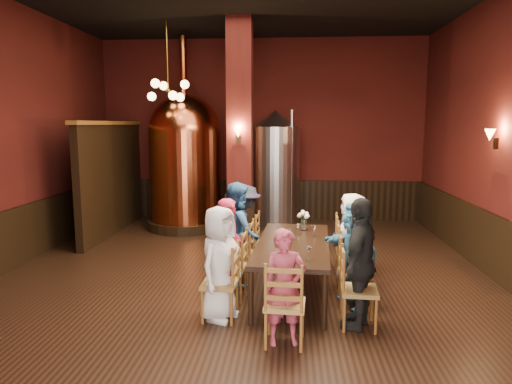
# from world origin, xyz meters

# --- Properties ---
(room) EXTENTS (10.00, 10.02, 4.50)m
(room) POSITION_xyz_m (0.00, 0.00, 2.25)
(room) COLOR black
(room) RESTS_ON ground
(wainscot_back) EXTENTS (7.90, 0.08, 1.00)m
(wainscot_back) POSITION_xyz_m (0.00, 4.96, 0.50)
(wainscot_back) COLOR black
(wainscot_back) RESTS_ON ground
(column) EXTENTS (0.58, 0.58, 4.50)m
(column) POSITION_xyz_m (-0.30, 2.80, 2.25)
(column) COLOR #4A130F
(column) RESTS_ON ground
(partition) EXTENTS (0.22, 3.50, 2.40)m
(partition) POSITION_xyz_m (-3.20, 3.20, 1.20)
(partition) COLOR black
(partition) RESTS_ON ground
(pendant_cluster) EXTENTS (0.90, 0.90, 1.70)m
(pendant_cluster) POSITION_xyz_m (-1.80, 2.90, 3.10)
(pendant_cluster) COLOR #A57226
(pendant_cluster) RESTS_ON room
(sconce_wall) EXTENTS (0.20, 0.20, 0.36)m
(sconce_wall) POSITION_xyz_m (3.90, 0.80, 2.20)
(sconce_wall) COLOR black
(sconce_wall) RESTS_ON room
(sconce_column) EXTENTS (0.20, 0.20, 0.36)m
(sconce_column) POSITION_xyz_m (-0.30, 2.50, 2.20)
(sconce_column) COLOR black
(sconce_column) RESTS_ON column
(dining_table) EXTENTS (1.15, 2.46, 0.75)m
(dining_table) POSITION_xyz_m (0.78, -0.21, 0.69)
(dining_table) COLOR black
(dining_table) RESTS_ON ground
(chair_0) EXTENTS (0.49, 0.49, 0.92)m
(chair_0) POSITION_xyz_m (-0.13, -1.15, 0.46)
(chair_0) COLOR brown
(chair_0) RESTS_ON ground
(person_0) EXTENTS (0.69, 0.82, 1.43)m
(person_0) POSITION_xyz_m (-0.13, -1.15, 0.72)
(person_0) COLOR silver
(person_0) RESTS_ON ground
(chair_1) EXTENTS (0.49, 0.49, 0.92)m
(chair_1) POSITION_xyz_m (-0.09, -0.48, 0.46)
(chair_1) COLOR brown
(chair_1) RESTS_ON ground
(person_1) EXTENTS (0.37, 0.54, 1.42)m
(person_1) POSITION_xyz_m (-0.09, -0.48, 0.71)
(person_1) COLOR #A81C39
(person_1) RESTS_ON ground
(chair_2) EXTENTS (0.49, 0.49, 0.92)m
(chair_2) POSITION_xyz_m (-0.05, 0.17, 0.46)
(chair_2) COLOR brown
(chair_2) RESTS_ON ground
(person_2) EXTENTS (0.58, 0.83, 1.56)m
(person_2) POSITION_xyz_m (-0.05, 0.17, 0.78)
(person_2) COLOR #285487
(person_2) RESTS_ON ground
(chair_3) EXTENTS (0.49, 0.49, 0.92)m
(chair_3) POSITION_xyz_m (-0.01, 0.84, 0.46)
(chair_3) COLOR brown
(chair_3) RESTS_ON ground
(person_3) EXTENTS (0.79, 1.04, 1.43)m
(person_3) POSITION_xyz_m (-0.01, 0.84, 0.71)
(person_3) COLOR black
(person_3) RESTS_ON ground
(chair_4) EXTENTS (0.49, 0.49, 0.92)m
(chair_4) POSITION_xyz_m (1.56, -1.26, 0.46)
(chair_4) COLOR brown
(chair_4) RESTS_ON ground
(person_4) EXTENTS (0.73, 1.00, 1.58)m
(person_4) POSITION_xyz_m (1.56, -1.26, 0.79)
(person_4) COLOR black
(person_4) RESTS_ON ground
(chair_5) EXTENTS (0.49, 0.49, 0.92)m
(chair_5) POSITION_xyz_m (1.61, -0.59, 0.46)
(chair_5) COLOR brown
(chair_5) RESTS_ON ground
(person_5) EXTENTS (0.81, 1.39, 1.42)m
(person_5) POSITION_xyz_m (1.61, -0.59, 0.71)
(person_5) COLOR teal
(person_5) RESTS_ON ground
(chair_6) EXTENTS (0.49, 0.49, 0.92)m
(chair_6) POSITION_xyz_m (1.65, 0.07, 0.46)
(chair_6) COLOR brown
(chair_6) RESTS_ON ground
(person_6) EXTENTS (0.56, 0.76, 1.42)m
(person_6) POSITION_xyz_m (1.65, 0.07, 0.71)
(person_6) COLOR silver
(person_6) RESTS_ON ground
(chair_7) EXTENTS (0.49, 0.49, 0.92)m
(chair_7) POSITION_xyz_m (1.69, 0.73, 0.46)
(chair_7) COLOR brown
(chair_7) RESTS_ON ground
(person_7) EXTENTS (0.43, 0.69, 1.31)m
(person_7) POSITION_xyz_m (1.69, 0.73, 0.66)
(person_7) COLOR black
(person_7) RESTS_ON ground
(chair_8) EXTENTS (0.49, 0.49, 0.92)m
(chair_8) POSITION_xyz_m (0.68, -1.76, 0.46)
(chair_8) COLOR brown
(chair_8) RESTS_ON ground
(person_8) EXTENTS (0.53, 0.40, 1.30)m
(person_8) POSITION_xyz_m (0.68, -1.76, 0.65)
(person_8) COLOR #983245
(person_8) RESTS_ON ground
(copper_kettle) EXTENTS (2.14, 2.14, 4.36)m
(copper_kettle) POSITION_xyz_m (-1.69, 3.83, 1.59)
(copper_kettle) COLOR black
(copper_kettle) RESTS_ON ground
(steel_vessel) EXTENTS (1.47, 1.47, 2.73)m
(steel_vessel) POSITION_xyz_m (0.38, 4.12, 1.37)
(steel_vessel) COLOR #B2B2B7
(steel_vessel) RESTS_ON ground
(rose_vase) EXTENTS (0.19, 0.19, 0.32)m
(rose_vase) POSITION_xyz_m (0.95, 0.54, 0.96)
(rose_vase) COLOR white
(rose_vase) RESTS_ON dining_table
(wine_glass_0) EXTENTS (0.07, 0.07, 0.17)m
(wine_glass_0) POSITION_xyz_m (0.62, -0.85, 0.83)
(wine_glass_0) COLOR white
(wine_glass_0) RESTS_ON dining_table
(wine_glass_1) EXTENTS (0.07, 0.07, 0.17)m
(wine_glass_1) POSITION_xyz_m (0.73, -0.11, 0.83)
(wine_glass_1) COLOR white
(wine_glass_1) RESTS_ON dining_table
(wine_glass_2) EXTENTS (0.07, 0.07, 0.17)m
(wine_glass_2) POSITION_xyz_m (0.96, -1.05, 0.83)
(wine_glass_2) COLOR white
(wine_glass_2) RESTS_ON dining_table
(wine_glass_3) EXTENTS (0.07, 0.07, 0.17)m
(wine_glass_3) POSITION_xyz_m (0.71, -0.35, 0.83)
(wine_glass_3) COLOR white
(wine_glass_3) RESTS_ON dining_table
(wine_glass_4) EXTENTS (0.07, 0.07, 0.17)m
(wine_glass_4) POSITION_xyz_m (1.09, 0.14, 0.83)
(wine_glass_4) COLOR white
(wine_glass_4) RESTS_ON dining_table
(wine_glass_5) EXTENTS (0.07, 0.07, 0.17)m
(wine_glass_5) POSITION_xyz_m (0.86, 0.23, 0.83)
(wine_glass_5) COLOR white
(wine_glass_5) RESTS_ON dining_table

